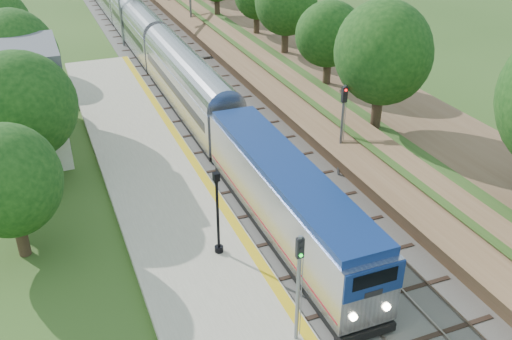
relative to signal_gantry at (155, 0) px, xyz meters
name	(u,v)px	position (x,y,z in m)	size (l,w,h in m)	color
trackbed	(145,32)	(-0.47, 5.01, -4.75)	(9.50, 170.00, 0.28)	#4C4944
platform	(187,239)	(-7.67, -38.99, -4.63)	(6.40, 68.00, 0.38)	#A69E85
yellow_stripe	(235,225)	(-4.82, -38.99, -4.43)	(0.55, 68.00, 0.01)	gold
embankment	(210,11)	(7.88, 5.01, -2.87)	(10.64, 170.00, 11.70)	brown
signal_gantry	(155,0)	(0.00, 0.00, 0.00)	(8.40, 0.38, 6.20)	slate
trees_behind_platform	(53,151)	(-13.64, -34.32, -0.29)	(7.82, 53.32, 7.21)	#332316
train	(123,11)	(-2.47, 7.78, -2.63)	(2.89, 115.96, 4.25)	black
lamppost_far	(218,218)	(-6.47, -40.98, -2.34)	(0.47, 0.47, 4.71)	black
signal_platform	(299,278)	(-5.37, -48.08, -1.17)	(0.31, 0.25, 5.32)	slate
signal_farside	(342,122)	(3.73, -35.52, -0.88)	(0.34, 0.27, 6.25)	slate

